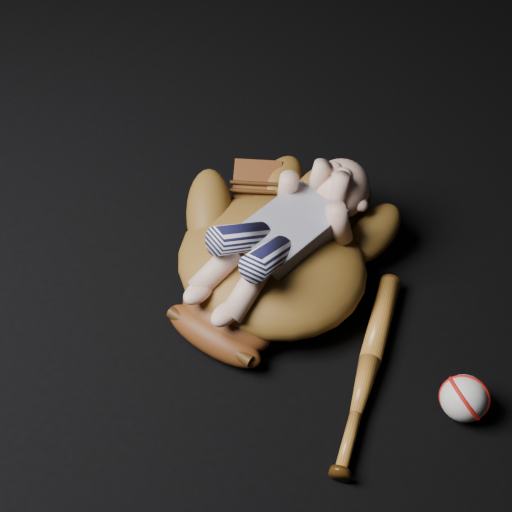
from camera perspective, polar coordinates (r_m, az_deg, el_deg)
name	(u,v)px	position (r m, az deg, el deg)	size (l,w,h in m)	color
baseball_glove	(272,257)	(1.35, 1.16, -0.09)	(0.42, 0.48, 0.15)	brown
newborn_baby	(277,234)	(1.31, 1.56, 1.61)	(0.18, 0.40, 0.16)	#DBA58D
baseball_bat	(367,371)	(1.29, 8.09, -8.29)	(0.04, 0.39, 0.04)	#AA6520
baseball	(464,398)	(1.27, 14.91, -9.97)	(0.07, 0.07, 0.07)	silver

